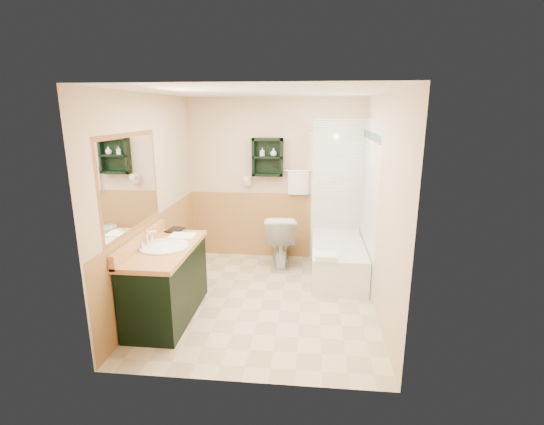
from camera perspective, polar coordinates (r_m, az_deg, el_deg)
The scene contains 25 objects.
floor at distance 4.86m, azimuth -1.28°, elevation -12.45°, with size 3.00×3.00×0.00m, color beige.
back_wall at distance 5.93m, azimuth 0.46°, elevation 4.78°, with size 2.60×0.04×2.40m, color beige.
left_wall at distance 4.79m, azimuth -17.24°, elevation 1.75°, with size 0.04×3.00×2.40m, color beige.
right_wall at distance 4.48m, azimuth 15.63°, elevation 1.01°, with size 0.04×3.00×2.40m, color beige.
ceiling at distance 4.34m, azimuth -1.47°, elevation 17.35°, with size 2.60×3.00×0.04m, color white.
wainscot_left at distance 4.97m, azimuth -16.26°, elevation -6.14°, with size 2.98×2.98×1.00m, color tan, non-canonical shape.
wainscot_back at distance 6.05m, azimuth 0.41°, elevation -1.82°, with size 2.58×2.58×1.00m, color tan, non-canonical shape.
mirror_frame at distance 4.22m, azimuth -19.77°, elevation 4.04°, with size 1.30×1.30×1.00m, color #9C5D33, non-canonical shape.
mirror_glass at distance 4.22m, azimuth -19.71°, elevation 4.04°, with size 1.20×1.20×0.90m, color white, non-canonical shape.
tile_right at distance 5.23m, azimuth 13.75°, elevation 1.35°, with size 1.50×1.50×2.10m, color white, non-canonical shape.
tile_back at distance 5.91m, azimuth 10.37°, elevation 3.02°, with size 0.95×0.95×2.10m, color white, non-canonical shape.
tile_accent at distance 5.11m, azimuth 14.22°, elevation 10.67°, with size 1.50×1.50×0.10m, color #134333, non-canonical shape.
wall_shelf at distance 5.78m, azimuth -0.64°, elevation 8.02°, with size 0.45×0.15×0.55m, color black.
hair_dryer at distance 5.89m, azimuth -3.51°, elevation 4.69°, with size 0.10×0.24×0.18m, color silver, non-canonical shape.
towel_bar at distance 5.81m, azimuth 3.85°, elevation 6.05°, with size 0.40×0.06×0.40m, color white, non-canonical shape.
curtain_rod at distance 5.05m, azimuth 5.77°, elevation 12.13°, with size 0.03×0.03×1.60m, color silver.
shower_curtain at distance 5.33m, azimuth 5.55°, elevation 3.04°, with size 1.05×1.05×1.70m, color beige, non-canonical shape.
vanity at distance 4.49m, azimuth -15.01°, elevation -9.71°, with size 0.59×1.27×0.80m, color black.
bathtub at distance 5.54m, azimuth 9.42°, elevation -6.55°, with size 0.69×1.50×0.46m, color silver.
toilet at distance 5.74m, azimuth 1.17°, elevation -4.00°, with size 0.44×0.78×0.76m, color silver.
counter_towel at distance 4.57m, azimuth -12.85°, elevation -3.44°, with size 0.28×0.22×0.04m, color white.
vanity_book at distance 4.90m, azimuth -14.78°, elevation -1.21°, with size 0.17×0.02×0.23m, color black.
tub_towel at distance 4.82m, azimuth 7.83°, elevation -6.37°, with size 0.26×0.21×0.07m, color white.
soap_bottle_a at distance 5.78m, azimuth -1.40°, elevation 8.45°, with size 0.05×0.12×0.06m, color silver.
soap_bottle_b at distance 5.76m, azimuth 0.23°, elevation 8.60°, with size 0.09×0.12×0.09m, color silver.
Camera 1 is at (0.54, -4.30, 2.21)m, focal length 26.00 mm.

